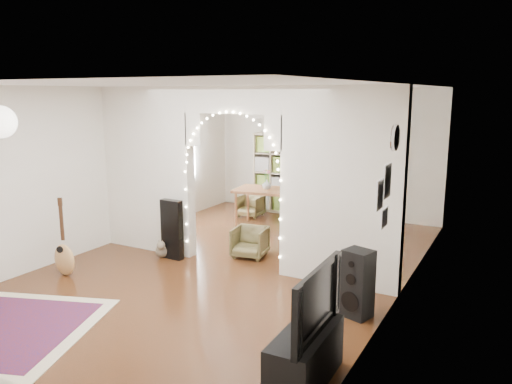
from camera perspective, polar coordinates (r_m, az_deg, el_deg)
The scene contains 24 objects.
floor at distance 7.80m, azimuth -2.36°, elevation -8.20°, with size 7.50×7.50×0.00m, color black.
ceiling at distance 7.35m, azimuth -2.54°, elevation 12.05°, with size 5.00×7.50×0.02m, color white.
wall_back at distance 10.82m, azimuth 7.79°, elevation 4.55°, with size 5.00×0.02×2.70m, color silver.
wall_front at distance 4.73m, azimuth -26.47°, elevation -5.27°, with size 5.00×0.02×2.70m, color silver.
wall_left at distance 8.99m, azimuth -16.30°, elevation 2.83°, with size 0.02×7.50×2.70m, color silver.
wall_right at distance 6.56m, azimuth 16.67°, elevation -0.18°, with size 0.02×7.50×2.70m, color silver.
divider_wall at distance 7.45m, azimuth -2.45°, elevation 2.19°, with size 5.00×0.20×2.70m.
fairy_lights at distance 7.32m, azimuth -2.98°, elevation 3.02°, with size 1.64×0.04×1.60m, color #FFEABF, non-canonical shape.
window at distance 10.29m, azimuth -9.19°, elevation 5.01°, with size 0.04×1.20×1.40m, color white.
wall_clock at distance 5.88m, azimuth 15.67°, elevation 5.99°, with size 0.31×0.31×0.03m, color white.
picture_frames at distance 5.58m, azimuth 14.43°, elevation -0.45°, with size 0.02×0.50×0.70m, color white, non-canonical shape.
paper_lantern at distance 6.90m, azimuth -27.21°, elevation 7.14°, with size 0.40×0.40×0.40m, color white.
ceiling_fan at distance 9.13m, azimuth 4.02°, elevation 10.00°, with size 1.10×1.10×0.30m, color #BC7C3E, non-canonical shape.
guitar_case at distance 8.01m, azimuth -9.58°, elevation -4.25°, with size 0.36×0.12×0.95m, color black.
acoustic_guitar at distance 7.70m, azimuth -21.14°, elevation -5.91°, with size 0.41×0.23×0.97m.
tabby_cat at distance 8.19m, azimuth -10.54°, elevation -6.45°, with size 0.32×0.49×0.33m.
floor_speaker at distance 6.04m, azimuth 11.51°, elevation -10.24°, with size 0.38×0.36×0.82m.
media_console at distance 4.77m, azimuth 5.64°, elevation -18.29°, with size 0.40×1.00×0.50m, color black.
tv at distance 4.52m, azimuth 5.78°, elevation -12.11°, with size 1.07×0.14×0.62m, color black.
bookcase at distance 10.90m, azimuth 4.08°, elevation 2.11°, with size 1.70×0.43×1.74m, color #CABA92.
dining_table at distance 9.73m, azimuth 1.22°, elevation -0.09°, with size 1.30×0.96×0.76m.
flower_vase at distance 9.70m, azimuth 1.23°, elevation 0.89°, with size 0.18×0.18×0.19m, color white.
dining_chair_left at distance 10.63m, azimuth -0.63°, elevation -1.62°, with size 0.48×0.50×0.45m, color brown.
dining_chair_right at distance 8.05m, azimuth -0.70°, elevation -5.74°, with size 0.52×0.53×0.48m, color brown.
Camera 1 is at (3.77, -6.32, 2.60)m, focal length 35.00 mm.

